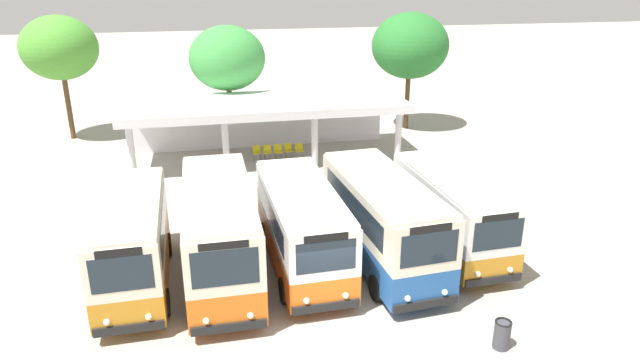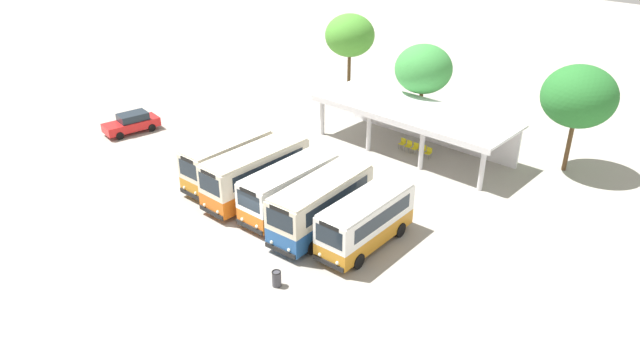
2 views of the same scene
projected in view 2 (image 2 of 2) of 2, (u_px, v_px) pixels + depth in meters
The scene contains 17 objects.
ground_plane at pixel (246, 240), 34.64m from camera, with size 180.00×180.00×0.00m, color #A39E93.
city_bus_nearest_orange at pixel (228, 160), 40.15m from camera, with size 2.36×6.79×3.22m.
city_bus_second_in_row at pixel (256, 172), 38.32m from camera, with size 2.48×7.76×3.43m.
city_bus_middle_cream at pixel (290, 188), 36.74m from camera, with size 2.56×7.19×3.12m.
city_bus_fourth_amber at pixel (321, 204), 34.74m from camera, with size 2.86×7.64×3.34m.
city_bus_fifth_blue at pixel (366, 220), 33.40m from camera, with size 2.51×6.85×3.07m.
parked_car_flank at pixel (132, 123), 48.74m from camera, with size 2.46×4.67×1.62m.
terminal_canopy at pixel (417, 116), 45.14m from camera, with size 15.69×5.60×3.40m.
waiting_chair_end_by_column at pixel (403, 143), 45.90m from camera, with size 0.45×0.45×0.86m.
waiting_chair_second_from_end at pixel (409, 145), 45.50m from camera, with size 0.45×0.45×0.86m.
waiting_chair_middle_seat at pixel (415, 147), 45.11m from camera, with size 0.45×0.45×0.86m.
waiting_chair_fourth_seat at pixel (423, 149), 44.81m from camera, with size 0.45×0.45×0.86m.
waiting_chair_fifth_seat at pixel (429, 152), 44.35m from camera, with size 0.45×0.45×0.86m.
roadside_tree_behind_canopy at pixel (423, 69), 47.06m from camera, with size 4.59×4.59×7.22m.
roadside_tree_east_of_canopy at pixel (579, 97), 40.30m from camera, with size 5.06×5.06×7.74m.
roadside_tree_west_of_canopy at pixel (350, 36), 54.71m from camera, with size 4.62×4.62×7.75m.
litter_bin_apron at pixel (277, 278), 30.61m from camera, with size 0.49×0.49×0.90m.
Camera 2 is at (22.76, -18.64, 19.12)m, focal length 33.16 mm.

